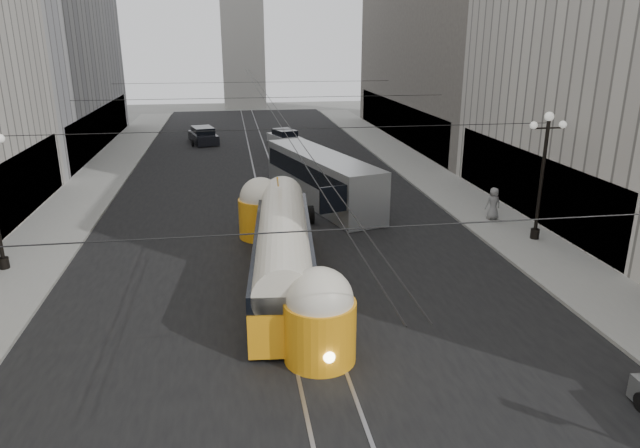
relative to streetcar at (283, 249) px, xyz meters
name	(u,v)px	position (x,y,z in m)	size (l,w,h in m)	color
road	(267,182)	(0.50, 17.76, -1.56)	(20.00, 85.00, 0.02)	black
sidewalk_left	(102,176)	(-11.50, 21.26, -1.49)	(4.00, 72.00, 0.15)	gray
sidewalk_right	(413,165)	(12.50, 21.26, -1.49)	(4.00, 72.00, 0.15)	gray
rail_left	(256,183)	(-0.25, 17.76, -1.56)	(0.12, 85.00, 0.04)	gray
rail_right	(277,182)	(1.25, 17.76, -1.56)	(0.12, 85.00, 0.04)	gray
lamppost_right_mid	(543,169)	(13.10, 3.26, 2.18)	(1.86, 0.44, 6.37)	black
catenary	(267,100)	(0.62, 16.76, 4.32)	(25.00, 72.00, 0.23)	black
streetcar	(283,249)	(0.00, 0.00, 0.00)	(3.45, 14.67, 3.20)	orange
city_bus	(322,176)	(3.53, 11.97, 0.12)	(5.73, 12.51, 3.07)	#A4A8A9
sedan_white_far	(285,138)	(3.25, 32.49, -0.90)	(3.21, 5.01, 1.47)	#BEBEBE
sedan_dark_far	(203,136)	(-4.54, 34.64, -0.85)	(3.19, 5.35, 1.58)	black
pedestrian_sidewalk_right	(493,204)	(12.39, 6.65, -0.51)	(0.88, 0.54, 1.81)	slate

